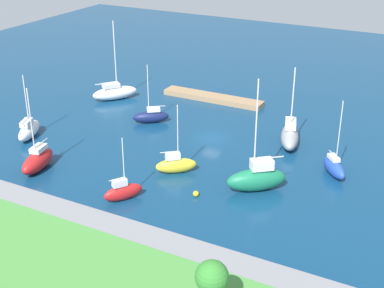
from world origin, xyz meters
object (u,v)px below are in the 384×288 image
(sailboat_green_lone_south, at_px, (257,178))
(sailboat_gray_near_pier, at_px, (290,136))
(sailboat_white_outer_mooring, at_px, (29,130))
(park_tree_west, at_px, (212,277))
(sailboat_red_east_end, at_px, (38,160))
(sailboat_blue_lone_north, at_px, (334,167))
(sailboat_red_center_basin, at_px, (123,191))
(pier_dock, at_px, (213,98))
(sailboat_white_far_south, at_px, (115,92))
(sailboat_yellow_inner_mooring, at_px, (176,165))
(sailboat_navy_off_beacon, at_px, (151,116))
(mooring_buoy_yellow, at_px, (196,194))

(sailboat_green_lone_south, relative_size, sailboat_gray_near_pier, 1.22)
(sailboat_green_lone_south, bearing_deg, sailboat_white_outer_mooring, -38.23)
(park_tree_west, xyz_separation_m, sailboat_red_east_end, (32.53, -15.21, -3.82))
(sailboat_blue_lone_north, distance_m, sailboat_red_center_basin, 26.94)
(pier_dock, distance_m, sailboat_white_far_south, 17.16)
(pier_dock, distance_m, sailboat_white_outer_mooring, 31.97)
(sailboat_green_lone_south, distance_m, sailboat_gray_near_pier, 14.55)
(sailboat_red_east_end, distance_m, sailboat_gray_near_pier, 34.83)
(sailboat_yellow_inner_mooring, bearing_deg, sailboat_red_east_end, 166.26)
(sailboat_red_east_end, distance_m, sailboat_green_lone_south, 28.35)
(sailboat_white_far_south, height_order, sailboat_navy_off_beacon, sailboat_white_far_south)
(sailboat_gray_near_pier, bearing_deg, mooring_buoy_yellow, -32.87)
(sailboat_green_lone_south, bearing_deg, sailboat_red_east_end, -22.80)
(park_tree_west, bearing_deg, sailboat_red_center_basin, -37.27)
(sailboat_white_outer_mooring, bearing_deg, sailboat_yellow_inner_mooring, -111.01)
(pier_dock, bearing_deg, sailboat_blue_lone_north, 145.37)
(sailboat_green_lone_south, relative_size, mooring_buoy_yellow, 20.20)
(sailboat_blue_lone_north, relative_size, sailboat_red_center_basin, 1.29)
(sailboat_green_lone_south, distance_m, sailboat_red_center_basin, 16.06)
(sailboat_blue_lone_north, bearing_deg, sailboat_white_far_south, -143.65)
(sailboat_white_far_south, distance_m, sailboat_yellow_inner_mooring, 30.09)
(sailboat_gray_near_pier, bearing_deg, sailboat_navy_off_beacon, -103.07)
(park_tree_west, distance_m, sailboat_red_east_end, 36.11)
(park_tree_west, xyz_separation_m, sailboat_white_outer_mooring, (40.93, -22.54, -3.97))
(sailboat_white_far_south, bearing_deg, sailboat_green_lone_south, -82.41)
(pier_dock, height_order, sailboat_red_east_end, sailboat_red_east_end)
(sailboat_red_center_basin, bearing_deg, sailboat_blue_lone_north, -16.11)
(sailboat_navy_off_beacon, relative_size, sailboat_red_center_basin, 1.19)
(sailboat_red_east_end, height_order, sailboat_gray_near_pier, sailboat_gray_near_pier)
(sailboat_white_far_south, height_order, sailboat_white_outer_mooring, sailboat_white_far_south)
(sailboat_white_outer_mooring, height_order, sailboat_red_center_basin, sailboat_white_outer_mooring)
(sailboat_yellow_inner_mooring, xyz_separation_m, sailboat_red_center_basin, (2.07, 8.91, -0.04))
(sailboat_blue_lone_north, height_order, sailboat_white_outer_mooring, sailboat_blue_lone_north)
(sailboat_red_east_end, distance_m, sailboat_blue_lone_north, 38.17)
(park_tree_west, bearing_deg, sailboat_gray_near_pier, -80.76)
(pier_dock, height_order, sailboat_navy_off_beacon, sailboat_navy_off_beacon)
(park_tree_west, bearing_deg, sailboat_green_lone_south, -77.03)
(sailboat_navy_off_beacon, xyz_separation_m, mooring_buoy_yellow, (-16.99, 17.28, -0.69))
(sailboat_red_east_end, bearing_deg, sailboat_gray_near_pier, 119.58)
(pier_dock, relative_size, sailboat_green_lone_south, 1.28)
(park_tree_west, relative_size, sailboat_gray_near_pier, 0.46)
(sailboat_navy_off_beacon, xyz_separation_m, sailboat_yellow_inner_mooring, (-11.86, 13.04, 0.09))
(sailboat_white_outer_mooring, distance_m, mooring_buoy_yellow, 30.04)
(sailboat_green_lone_south, xyz_separation_m, sailboat_gray_near_pier, (0.78, -14.53, -0.19))
(sailboat_white_far_south, distance_m, sailboat_gray_near_pier, 33.51)
(pier_dock, height_order, sailboat_red_center_basin, sailboat_red_center_basin)
(sailboat_white_far_south, height_order, sailboat_red_east_end, sailboat_white_far_south)
(sailboat_navy_off_beacon, bearing_deg, sailboat_blue_lone_north, 135.10)
(sailboat_red_center_basin, relative_size, mooring_buoy_yellow, 11.25)
(sailboat_blue_lone_north, bearing_deg, sailboat_red_east_end, -103.86)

